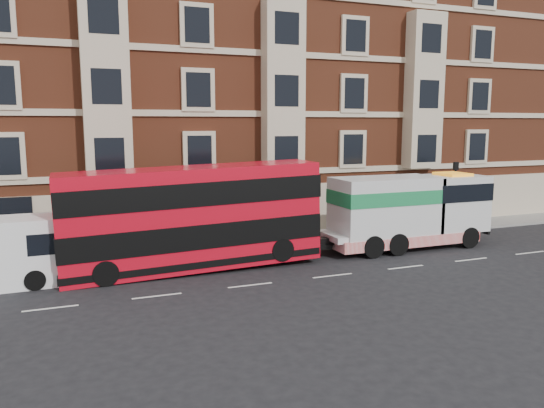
{
  "coord_description": "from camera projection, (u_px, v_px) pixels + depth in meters",
  "views": [
    {
      "loc": [
        -11.14,
        -20.96,
        6.94
      ],
      "look_at": [
        -1.43,
        4.0,
        2.85
      ],
      "focal_mm": 35.0,
      "sensor_mm": 36.0,
      "label": 1
    }
  ],
  "objects": [
    {
      "name": "lamp_post_east",
      "position": [
        455.0,
        190.0,
        33.96
      ],
      "size": [
        0.35,
        0.15,
        4.35
      ],
      "color": "black",
      "rests_on": "sidewalk"
    },
    {
      "name": "lamp_post_west",
      "position": [
        175.0,
        206.0,
        27.51
      ],
      "size": [
        0.35,
        0.15,
        4.35
      ],
      "color": "black",
      "rests_on": "sidewalk"
    },
    {
      "name": "tow_truck",
      "position": [
        406.0,
        210.0,
        29.43
      ],
      "size": [
        9.71,
        2.87,
        4.05
      ],
      "color": "silver",
      "rests_on": "ground"
    },
    {
      "name": "double_decker_bus",
      "position": [
        192.0,
        216.0,
        25.04
      ],
      "size": [
        12.13,
        2.78,
        4.91
      ],
      "color": "red",
      "rests_on": "ground"
    },
    {
      "name": "victorian_terrace",
      "position": [
        241.0,
        78.0,
        36.83
      ],
      "size": [
        45.0,
        12.0,
        20.4
      ],
      "color": "brown",
      "rests_on": "ground"
    },
    {
      "name": "sidewalk",
      "position": [
        273.0,
        241.0,
        31.25
      ],
      "size": [
        90.0,
        3.0,
        0.15
      ],
      "primitive_type": "cube",
      "color": "slate",
      "rests_on": "ground"
    },
    {
      "name": "ground",
      "position": [
        333.0,
        276.0,
        24.35
      ],
      "size": [
        120.0,
        120.0,
        0.0
      ],
      "primitive_type": "plane",
      "color": "black",
      "rests_on": "ground"
    },
    {
      "name": "pedestrian",
      "position": [
        178.0,
        233.0,
        28.82
      ],
      "size": [
        0.78,
        0.74,
        1.8
      ],
      "primitive_type": "imported",
      "rotation": [
        0.0,
        0.0,
        -0.64
      ],
      "color": "#192433",
      "rests_on": "sidewalk"
    }
  ]
}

